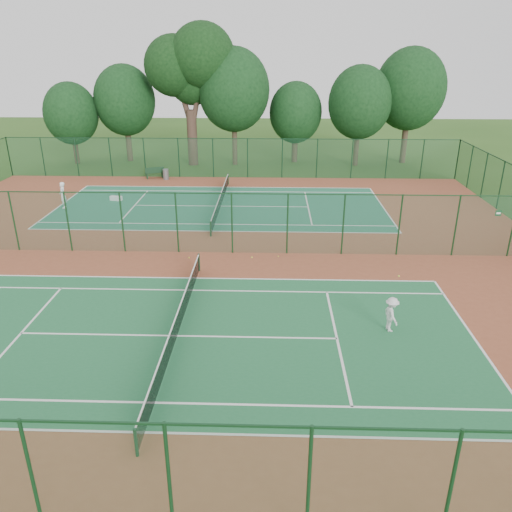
# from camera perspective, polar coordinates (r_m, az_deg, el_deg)

# --- Properties ---
(ground) EXTENTS (120.00, 120.00, 0.00)m
(ground) POSITION_cam_1_polar(r_m,az_deg,el_deg) (28.53, -5.78, 0.43)
(ground) COLOR #2C531A
(ground) RESTS_ON ground
(red_pad) EXTENTS (40.00, 36.00, 0.01)m
(red_pad) POSITION_cam_1_polar(r_m,az_deg,el_deg) (28.53, -5.78, 0.44)
(red_pad) COLOR brown
(red_pad) RESTS_ON ground
(court_near) EXTENTS (23.77, 10.97, 0.01)m
(court_near) POSITION_cam_1_polar(r_m,az_deg,el_deg) (20.57, -8.96, -9.01)
(court_near) COLOR #1F6539
(court_near) RESTS_ON red_pad
(court_far) EXTENTS (23.77, 10.97, 0.01)m
(court_far) POSITION_cam_1_polar(r_m,az_deg,el_deg) (36.96, -4.02, 5.71)
(court_far) COLOR #206848
(court_far) RESTS_ON red_pad
(fence_north) EXTENTS (40.00, 0.09, 3.50)m
(fence_north) POSITION_cam_1_polar(r_m,az_deg,el_deg) (45.23, -2.96, 11.13)
(fence_north) COLOR #17462C
(fence_north) RESTS_ON ground
(fence_south) EXTENTS (40.00, 0.09, 3.50)m
(fence_south) POSITION_cam_1_polar(r_m,az_deg,el_deg) (12.67, -17.30, -23.53)
(fence_south) COLOR #184929
(fence_south) RESTS_ON ground
(fence_divider) EXTENTS (40.00, 0.09, 3.50)m
(fence_divider) POSITION_cam_1_polar(r_m,az_deg,el_deg) (27.92, -5.92, 3.78)
(fence_divider) COLOR #17462E
(fence_divider) RESTS_ON ground
(tennis_net_near) EXTENTS (0.10, 12.90, 0.97)m
(tennis_net_near) POSITION_cam_1_polar(r_m,az_deg,el_deg) (20.30, -9.05, -7.74)
(tennis_net_near) COLOR #153A23
(tennis_net_near) RESTS_ON ground
(tennis_net_far) EXTENTS (0.10, 12.90, 0.97)m
(tennis_net_far) POSITION_cam_1_polar(r_m,az_deg,el_deg) (36.81, -4.04, 6.49)
(tennis_net_far) COLOR #13351B
(tennis_net_far) RESTS_ON ground
(player_near) EXTENTS (0.75, 1.06, 1.48)m
(player_near) POSITION_cam_1_polar(r_m,az_deg,el_deg) (21.05, 15.20, -6.45)
(player_near) COLOR silver
(player_near) RESTS_ON court_near
(player_far) EXTENTS (0.56, 0.75, 1.89)m
(player_far) POSITION_cam_1_polar(r_m,az_deg,el_deg) (38.82, -21.22, 6.51)
(player_far) COLOR white
(player_far) RESTS_ON court_far
(trash_bin) EXTENTS (0.52, 0.52, 0.92)m
(trash_bin) POSITION_cam_1_polar(r_m,az_deg,el_deg) (45.38, -10.27, 9.18)
(trash_bin) COLOR slate
(trash_bin) RESTS_ON red_pad
(bench) EXTENTS (1.74, 1.06, 1.04)m
(bench) POSITION_cam_1_polar(r_m,az_deg,el_deg) (45.93, -11.52, 9.34)
(bench) COLOR black
(bench) RESTS_ON red_pad
(kit_bag) EXTENTS (0.94, 0.50, 0.34)m
(kit_bag) POSITION_cam_1_polar(r_m,az_deg,el_deg) (39.75, -15.70, 6.37)
(kit_bag) COLOR silver
(kit_bag) RESTS_ON red_pad
(stray_ball_a) EXTENTS (0.06, 0.06, 0.06)m
(stray_ball_a) POSITION_cam_1_polar(r_m,az_deg,el_deg) (27.75, 2.56, -0.03)
(stray_ball_a) COLOR #CED732
(stray_ball_a) RESTS_ON red_pad
(stray_ball_b) EXTENTS (0.08, 0.08, 0.08)m
(stray_ball_b) POSITION_cam_1_polar(r_m,az_deg,el_deg) (27.59, -0.46, -0.14)
(stray_ball_b) COLOR yellow
(stray_ball_b) RESTS_ON red_pad
(stray_ball_c) EXTENTS (0.07, 0.07, 0.07)m
(stray_ball_c) POSITION_cam_1_polar(r_m,az_deg,el_deg) (27.78, -7.66, -0.19)
(stray_ball_c) COLOR #CDD932
(stray_ball_c) RESTS_ON red_pad
(big_tree) EXTENTS (8.56, 6.27, 13.15)m
(big_tree) POSITION_cam_1_polar(r_m,az_deg,el_deg) (50.27, -7.54, 20.80)
(big_tree) COLOR #3D2921
(big_tree) RESTS_ON ground
(evergreen_row) EXTENTS (39.00, 5.00, 12.00)m
(evergreen_row) POSITION_cam_1_polar(r_m,az_deg,el_deg) (51.66, -1.79, 10.59)
(evergreen_row) COLOR black
(evergreen_row) RESTS_ON ground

